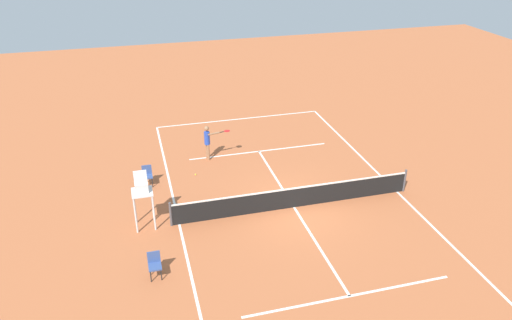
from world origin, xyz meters
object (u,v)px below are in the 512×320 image
umpire_chair (142,191)px  courtside_chair_mid (147,175)px  courtside_chair_near (155,264)px  player_serving (208,139)px  tennis_ball (195,174)px

umpire_chair → courtside_chair_mid: bearing=-95.7°
courtside_chair_near → courtside_chair_mid: same height
player_serving → umpire_chair: umpire_chair is taller
tennis_ball → courtside_chair_near: (2.44, 6.82, 0.50)m
umpire_chair → tennis_ball: bearing=-125.0°
player_serving → tennis_ball: size_ratio=26.61×
courtside_chair_mid → umpire_chair: bearing=84.3°
player_serving → courtside_chair_mid: player_serving is taller
tennis_ball → courtside_chair_mid: (2.23, 0.36, 0.50)m
player_serving → tennis_ball: 2.06m
player_serving → courtside_chair_near: player_serving is taller
umpire_chair → courtside_chair_mid: 3.47m
courtside_chair_near → courtside_chair_mid: (-0.21, -6.46, 0.00)m
courtside_chair_near → courtside_chair_mid: 6.46m
player_serving → courtside_chair_near: 9.00m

